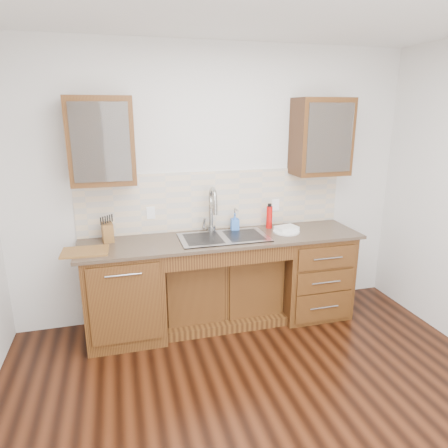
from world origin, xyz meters
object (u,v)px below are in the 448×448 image
object	(u,v)px
soap_bottle	(235,222)
knife_block	(108,232)
plate	(286,232)
water_bottle	(269,217)
cutting_board	(85,252)

from	to	relation	value
soap_bottle	knife_block	distance (m)	1.23
soap_bottle	plate	xyz separation A→B (m)	(0.48, -0.20, -0.08)
soap_bottle	plate	size ratio (longest dim) A/B	0.67
plate	knife_block	xyz separation A→B (m)	(-1.71, 0.18, 0.08)
soap_bottle	plate	bearing A→B (deg)	-15.70
plate	knife_block	size ratio (longest dim) A/B	1.54
water_bottle	cutting_board	world-z (taller)	water_bottle
cutting_board	soap_bottle	bearing A→B (deg)	11.54
soap_bottle	water_bottle	bearing A→B (deg)	5.41
cutting_board	water_bottle	bearing A→B (deg)	8.97
water_bottle	plate	world-z (taller)	water_bottle
soap_bottle	water_bottle	world-z (taller)	water_bottle
water_bottle	plate	bearing A→B (deg)	-59.50
soap_bottle	knife_block	size ratio (longest dim) A/B	1.03
knife_block	plate	bearing A→B (deg)	-13.80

